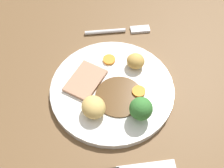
{
  "coord_description": "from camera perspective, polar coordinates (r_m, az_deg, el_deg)",
  "views": [
    {
      "loc": [
        35.93,
        -2.21,
        58.62
      ],
      "look_at": [
        -0.34,
        -1.36,
        6.0
      ],
      "focal_mm": 51.39,
      "sensor_mm": 36.0,
      "label": 1
    }
  ],
  "objects": [
    {
      "name": "roast_potato_right",
      "position": [
        0.67,
        4.22,
        4.08
      ],
      "size": [
        4.46,
        4.6,
        3.1
      ],
      "primitive_type": "ellipsoid",
      "rotation": [
        0.0,
        0.0,
        6.01
      ],
      "color": "tan",
      "rests_on": "dinner_plate"
    },
    {
      "name": "fork",
      "position": [
        0.76,
        1.37,
        9.48
      ],
      "size": [
        2.69,
        15.32,
        0.9
      ],
      "rotation": [
        0.0,
        0.0,
        1.65
      ],
      "color": "silver",
      "rests_on": "dining_table"
    },
    {
      "name": "gravy_pool",
      "position": [
        0.63,
        1.41,
        -2.22
      ],
      "size": [
        9.54,
        9.54,
        0.3
      ],
      "primitive_type": "cylinder",
      "color": "#563819",
      "rests_on": "dinner_plate"
    },
    {
      "name": "broccoli_floret",
      "position": [
        0.59,
        5.18,
        -4.43
      ],
      "size": [
        4.4,
        4.4,
        5.05
      ],
      "color": "#8CB766",
      "rests_on": "dinner_plate"
    },
    {
      "name": "roast_potato_left",
      "position": [
        0.6,
        -3.31,
        -4.15
      ],
      "size": [
        6.35,
        6.19,
        3.64
      ],
      "primitive_type": "ellipsoid",
      "rotation": [
        0.0,
        0.0,
        2.04
      ],
      "color": "#D8B260",
      "rests_on": "dinner_plate"
    },
    {
      "name": "meat_slice_main",
      "position": [
        0.65,
        -4.76,
        0.6
      ],
      "size": [
        10.17,
        9.22,
        0.8
      ],
      "primitive_type": "cube",
      "rotation": [
        0.0,
        0.0,
        2.62
      ],
      "color": "tan",
      "rests_on": "dinner_plate"
    },
    {
      "name": "dining_table",
      "position": [
        0.67,
        1.17,
        -2.25
      ],
      "size": [
        120.0,
        84.0,
        3.6
      ],
      "primitive_type": "cube",
      "color": "brown",
      "rests_on": "ground"
    },
    {
      "name": "carrot_coin_back",
      "position": [
        0.64,
        4.77,
        -1.36
      ],
      "size": [
        2.68,
        2.68,
        0.68
      ],
      "primitive_type": "cylinder",
      "color": "orange",
      "rests_on": "dinner_plate"
    },
    {
      "name": "carrot_coin_front",
      "position": [
        0.69,
        -0.52,
        4.35
      ],
      "size": [
        2.64,
        2.64,
        0.55
      ],
      "primitive_type": "cylinder",
      "color": "orange",
      "rests_on": "dinner_plate"
    },
    {
      "name": "dinner_plate",
      "position": [
        0.65,
        -0.0,
        -0.85
      ],
      "size": [
        25.08,
        25.08,
        1.4
      ],
      "primitive_type": "cylinder",
      "color": "white",
      "rests_on": "dining_table"
    }
  ]
}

